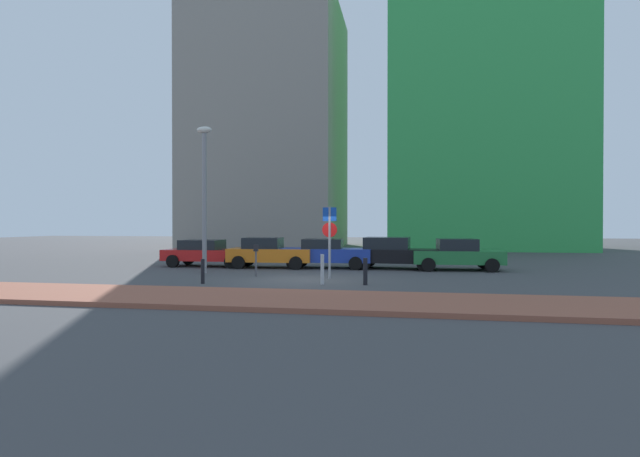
{
  "coord_description": "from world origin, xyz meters",
  "views": [
    {
      "loc": [
        3.84,
        -18.46,
        2.21
      ],
      "look_at": [
        0.05,
        2.87,
        1.99
      ],
      "focal_mm": 27.09,
      "sensor_mm": 36.0,
      "label": 1
    }
  ],
  "objects_px": {
    "parked_car_blue": "(325,253)",
    "parked_car_orange": "(269,252)",
    "street_lamp": "(204,186)",
    "parked_car_red": "(207,253)",
    "parking_meter": "(256,256)",
    "traffic_bollard_near": "(322,269)",
    "traffic_bollard_mid": "(203,271)",
    "traffic_bollard_far": "(365,272)",
    "parking_sign_post": "(330,233)",
    "parked_car_black": "(393,252)",
    "parked_car_green": "(457,254)"
  },
  "relations": [
    {
      "from": "parked_car_blue",
      "to": "parked_car_orange",
      "type": "bearing_deg",
      "value": -172.57
    },
    {
      "from": "parked_car_blue",
      "to": "street_lamp",
      "type": "xyz_separation_m",
      "value": [
        -4.93,
        -3.35,
        3.14
      ]
    },
    {
      "from": "parked_car_orange",
      "to": "parked_car_blue",
      "type": "relative_size",
      "value": 0.94
    },
    {
      "from": "parked_car_red",
      "to": "parking_meter",
      "type": "bearing_deg",
      "value": -46.15
    },
    {
      "from": "traffic_bollard_near",
      "to": "traffic_bollard_mid",
      "type": "height_order",
      "value": "traffic_bollard_near"
    },
    {
      "from": "parking_meter",
      "to": "traffic_bollard_far",
      "type": "relative_size",
      "value": 1.37
    },
    {
      "from": "parked_car_red",
      "to": "street_lamp",
      "type": "relative_size",
      "value": 0.69
    },
    {
      "from": "parked_car_red",
      "to": "parking_sign_post",
      "type": "xyz_separation_m",
      "value": [
        7.12,
        -4.34,
        1.1
      ]
    },
    {
      "from": "parked_car_orange",
      "to": "traffic_bollard_far",
      "type": "distance_m",
      "value": 7.99
    },
    {
      "from": "parked_car_blue",
      "to": "street_lamp",
      "type": "bearing_deg",
      "value": -145.82
    },
    {
      "from": "parked_car_red",
      "to": "parked_car_black",
      "type": "distance_m",
      "value": 9.53
    },
    {
      "from": "parked_car_red",
      "to": "parked_car_orange",
      "type": "distance_m",
      "value": 3.4
    },
    {
      "from": "parked_car_blue",
      "to": "parked_car_black",
      "type": "bearing_deg",
      "value": 3.25
    },
    {
      "from": "parked_car_orange",
      "to": "parking_sign_post",
      "type": "xyz_separation_m",
      "value": [
        3.72,
        -4.13,
        1.05
      ]
    },
    {
      "from": "street_lamp",
      "to": "traffic_bollard_mid",
      "type": "height_order",
      "value": "street_lamp"
    },
    {
      "from": "parked_car_blue",
      "to": "parking_sign_post",
      "type": "xyz_separation_m",
      "value": [
        0.92,
        -4.5,
        1.07
      ]
    },
    {
      "from": "parked_car_green",
      "to": "parking_meter",
      "type": "bearing_deg",
      "value": -153.53
    },
    {
      "from": "traffic_bollard_near",
      "to": "traffic_bollard_mid",
      "type": "relative_size",
      "value": 1.2
    },
    {
      "from": "parked_car_blue",
      "to": "traffic_bollard_far",
      "type": "relative_size",
      "value": 4.63
    },
    {
      "from": "parked_car_blue",
      "to": "traffic_bollard_mid",
      "type": "height_order",
      "value": "parked_car_blue"
    },
    {
      "from": "parked_car_green",
      "to": "traffic_bollard_mid",
      "type": "distance_m",
      "value": 12.02
    },
    {
      "from": "street_lamp",
      "to": "parking_meter",
      "type": "bearing_deg",
      "value": -18.76
    },
    {
      "from": "parked_car_orange",
      "to": "traffic_bollard_near",
      "type": "xyz_separation_m",
      "value": [
        3.75,
        -6.04,
        -0.22
      ]
    },
    {
      "from": "parked_car_blue",
      "to": "street_lamp",
      "type": "distance_m",
      "value": 6.74
    },
    {
      "from": "traffic_bollard_near",
      "to": "parked_car_black",
      "type": "bearing_deg",
      "value": 70.18
    },
    {
      "from": "parked_car_black",
      "to": "traffic_bollard_far",
      "type": "xyz_separation_m",
      "value": [
        -0.82,
        -6.52,
        -0.31
      ]
    },
    {
      "from": "parked_car_orange",
      "to": "parked_car_blue",
      "type": "distance_m",
      "value": 2.82
    },
    {
      "from": "parking_meter",
      "to": "parked_car_black",
      "type": "bearing_deg",
      "value": 38.61
    },
    {
      "from": "parked_car_red",
      "to": "parked_car_orange",
      "type": "height_order",
      "value": "parked_car_orange"
    },
    {
      "from": "parked_car_orange",
      "to": "parked_car_black",
      "type": "bearing_deg",
      "value": 5.17
    },
    {
      "from": "parked_car_green",
      "to": "street_lamp",
      "type": "relative_size",
      "value": 0.65
    },
    {
      "from": "parked_car_orange",
      "to": "traffic_bollard_mid",
      "type": "xyz_separation_m",
      "value": [
        -0.62,
        -6.61,
        -0.31
      ]
    },
    {
      "from": "traffic_bollard_near",
      "to": "traffic_bollard_far",
      "type": "distance_m",
      "value": 1.56
    },
    {
      "from": "parked_car_red",
      "to": "traffic_bollard_near",
      "type": "bearing_deg",
      "value": -41.16
    },
    {
      "from": "parking_sign_post",
      "to": "traffic_bollard_far",
      "type": "distance_m",
      "value": 2.77
    },
    {
      "from": "parked_car_green",
      "to": "street_lamp",
      "type": "bearing_deg",
      "value": -163.38
    },
    {
      "from": "traffic_bollard_mid",
      "to": "parked_car_orange",
      "type": "bearing_deg",
      "value": 84.6
    },
    {
      "from": "parked_car_green",
      "to": "parking_sign_post",
      "type": "relative_size",
      "value": 1.47
    },
    {
      "from": "parked_car_orange",
      "to": "parking_meter",
      "type": "height_order",
      "value": "parked_car_orange"
    },
    {
      "from": "parking_sign_post",
      "to": "traffic_bollard_near",
      "type": "distance_m",
      "value": 2.29
    },
    {
      "from": "parked_car_green",
      "to": "traffic_bollard_mid",
      "type": "height_order",
      "value": "parked_car_green"
    },
    {
      "from": "parking_meter",
      "to": "street_lamp",
      "type": "bearing_deg",
      "value": 161.24
    },
    {
      "from": "parking_sign_post",
      "to": "street_lamp",
      "type": "distance_m",
      "value": 6.32
    },
    {
      "from": "parked_car_green",
      "to": "parking_sign_post",
      "type": "height_order",
      "value": "parking_sign_post"
    },
    {
      "from": "traffic_bollard_mid",
      "to": "traffic_bollard_far",
      "type": "bearing_deg",
      "value": 6.17
    },
    {
      "from": "parking_meter",
      "to": "parked_car_green",
      "type": "bearing_deg",
      "value": 26.47
    },
    {
      "from": "parked_car_green",
      "to": "parking_sign_post",
      "type": "distance_m",
      "value": 7.14
    },
    {
      "from": "traffic_bollard_mid",
      "to": "traffic_bollard_far",
      "type": "distance_m",
      "value": 5.97
    },
    {
      "from": "parked_car_black",
      "to": "parking_sign_post",
      "type": "distance_m",
      "value": 5.37
    },
    {
      "from": "parked_car_red",
      "to": "traffic_bollard_mid",
      "type": "relative_size",
      "value": 4.96
    }
  ]
}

